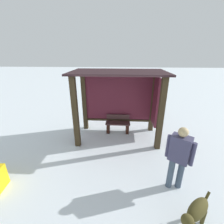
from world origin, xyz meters
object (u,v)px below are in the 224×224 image
object	(u,v)px
bus_shelter	(122,94)
dog	(196,212)
bench_left_inside	(118,125)
person_walking	(179,154)

from	to	relation	value
bus_shelter	dog	distance (m)	3.97
bench_left_inside	dog	xyz separation A→B (m)	(1.48, -3.67, 0.13)
bench_left_inside	dog	bearing A→B (deg)	-68.10
bus_shelter	dog	xyz separation A→B (m)	(1.34, -3.53, -1.22)
bench_left_inside	bus_shelter	bearing A→B (deg)	-45.90
bus_shelter	dog	world-z (taller)	bus_shelter
bench_left_inside	person_walking	bearing A→B (deg)	-61.86
dog	person_walking	bearing A→B (deg)	92.13
person_walking	dog	world-z (taller)	person_walking
bus_shelter	person_walking	bearing A→B (deg)	-62.89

